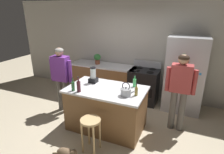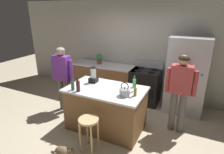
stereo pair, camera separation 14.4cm
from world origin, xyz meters
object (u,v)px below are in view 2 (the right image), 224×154
at_px(bar_stool, 89,126).
at_px(bottle_vinegar, 135,91).
at_px(bottle_wine, 78,86).
at_px(person_by_island_left, 63,74).
at_px(refrigerator, 186,76).
at_px(potted_plant, 99,58).
at_px(kitchen_island, 106,108).
at_px(person_by_sink_right, 180,87).
at_px(blender_appliance, 93,76).
at_px(stove_range, 145,86).
at_px(cat, 65,152).
at_px(tea_kettle, 125,92).
at_px(bottle_soda, 134,83).
at_px(bottle_olive_oil, 73,85).

bearing_deg(bar_stool, bottle_vinegar, 48.61).
bearing_deg(bottle_wine, person_by_island_left, 146.03).
height_order(refrigerator, potted_plant, refrigerator).
relative_size(kitchen_island, bar_stool, 2.50).
distance_m(person_by_sink_right, bottle_wine, 2.01).
relative_size(kitchen_island, refrigerator, 0.86).
relative_size(potted_plant, blender_appliance, 0.86).
relative_size(refrigerator, bar_stool, 2.90).
bearing_deg(bar_stool, refrigerator, 58.66).
distance_m(potted_plant, bottle_vinegar, 2.32).
bearing_deg(person_by_island_left, bottle_wine, -33.97).
xyz_separation_m(refrigerator, blender_appliance, (-1.82, -1.30, 0.14)).
relative_size(stove_range, cat, 2.12).
xyz_separation_m(potted_plant, bottle_vinegar, (1.66, -1.62, -0.09)).
bearing_deg(cat, kitchen_island, 78.22).
xyz_separation_m(potted_plant, tea_kettle, (1.48, -1.70, -0.09)).
height_order(kitchen_island, tea_kettle, tea_kettle).
bearing_deg(bar_stool, tea_kettle, 54.52).
bearing_deg(cat, bar_stool, 52.68).
distance_m(bottle_soda, tea_kettle, 0.47).
bearing_deg(kitchen_island, bottle_wine, -140.35).
xyz_separation_m(refrigerator, bar_stool, (-1.37, -2.25, -0.43)).
height_order(potted_plant, blender_appliance, blender_appliance).
xyz_separation_m(bottle_soda, tea_kettle, (-0.02, -0.47, -0.02)).
xyz_separation_m(bar_stool, cat, (-0.28, -0.37, -0.39)).
bearing_deg(person_by_sink_right, tea_kettle, -142.99).
height_order(potted_plant, bottle_soda, potted_plant).
distance_m(stove_range, person_by_sink_right, 1.48).
bearing_deg(cat, person_by_island_left, 128.11).
relative_size(person_by_island_left, bottle_wine, 5.12).
xyz_separation_m(stove_range, bottle_olive_oil, (-0.98, -1.87, 0.55)).
xyz_separation_m(refrigerator, bottle_vinegar, (-0.77, -1.57, 0.07)).
height_order(stove_range, person_by_island_left, person_by_island_left).
height_order(stove_range, tea_kettle, tea_kettle).
distance_m(person_by_island_left, bar_stool, 1.74).
relative_size(person_by_island_left, bottle_olive_oil, 5.86).
bearing_deg(tea_kettle, bottle_wine, -167.42).
relative_size(cat, bottle_vinegar, 2.20).
xyz_separation_m(refrigerator, bottle_wine, (-1.84, -1.85, 0.10)).
relative_size(bar_stool, bottle_soda, 2.51).
bearing_deg(bar_stool, blender_appliance, 115.37).
bearing_deg(bar_stool, stove_range, 80.68).
relative_size(stove_range, person_by_sink_right, 0.67).
xyz_separation_m(stove_range, bottle_vinegar, (0.23, -1.59, 0.53)).
height_order(kitchen_island, bottle_wine, bottle_wine).
relative_size(person_by_island_left, potted_plant, 5.39).
height_order(stove_range, person_by_sink_right, person_by_sink_right).
bearing_deg(refrigerator, person_by_island_left, -155.12).
xyz_separation_m(person_by_island_left, potted_plant, (0.29, 1.31, 0.12)).
height_order(kitchen_island, person_by_sink_right, person_by_sink_right).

